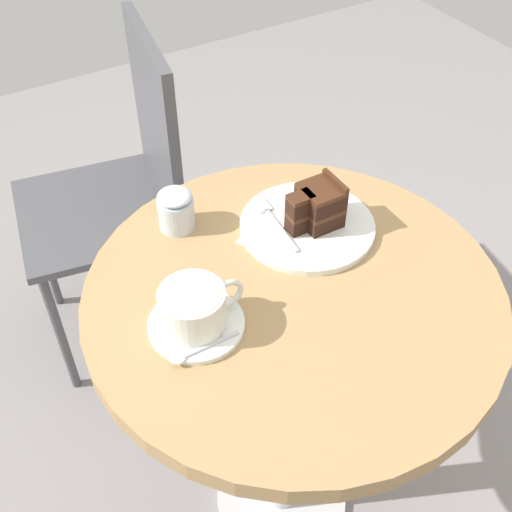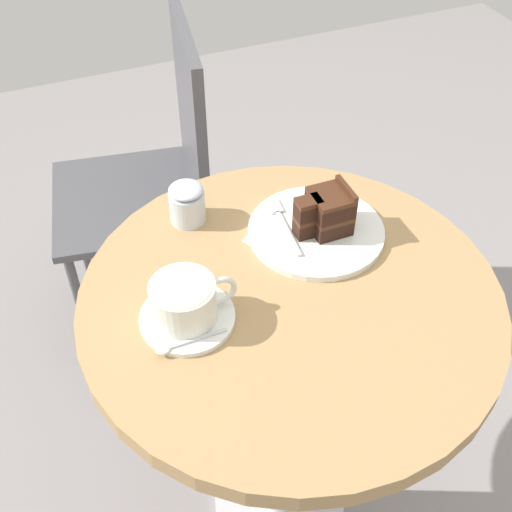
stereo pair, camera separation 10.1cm
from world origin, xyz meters
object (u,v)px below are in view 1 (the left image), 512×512
Objects in this scene: teaspoon at (197,351)px; fork at (272,218)px; napkin at (290,231)px; saucer at (196,324)px; cake_slice at (317,206)px; cafe_chair at (126,179)px; sugar_pot at (176,210)px; coffee_cup at (194,307)px; cake_plate at (307,226)px.

teaspoon is 0.71× the size of fork.
napkin is (0.26, 0.16, -0.01)m from teaspoon.
cake_slice is (0.28, 0.10, 0.04)m from saucer.
cafe_chair reaches higher than napkin.
cafe_chair reaches higher than cake_slice.
sugar_pot is at bearing 145.31° from napkin.
napkin is 0.22× the size of cafe_chair.
teaspoon is 1.15× the size of cake_slice.
coffee_cup is 0.06m from teaspoon.
coffee_cup is 1.42× the size of cake_slice.
coffee_cup is 0.26m from napkin.
cake_slice is (0.30, 0.14, 0.04)m from teaspoon.
teaspoon is (-0.02, -0.05, -0.03)m from coffee_cup.
cake_plate is (0.26, 0.10, 0.00)m from saucer.
saucer is 1.93× the size of sugar_pot.
teaspoon is 0.12× the size of cafe_chair.
cake_plate is (0.29, 0.15, -0.01)m from teaspoon.
cafe_chair is (-0.11, 0.56, -0.21)m from napkin.
cake_slice is 0.24m from sugar_pot.
coffee_cup reaches higher than napkin.
cake_plate is 0.62m from cafe_chair.
cafe_chair is (-0.09, 0.53, -0.23)m from fork.
coffee_cup reaches higher than cake_plate.
sugar_pot is at bearing 66.55° from fork.
saucer is at bearing -51.68° from coffee_cup.
saucer is 0.04m from coffee_cup.
saucer is 0.05m from teaspoon.
cake_plate is at bearing 21.00° from saucer.
sugar_pot is at bearing 71.64° from coffee_cup.
coffee_cup is 0.15× the size of cafe_chair.
cake_plate is at bearing -14.15° from napkin.
cafe_chair is (-0.14, 0.57, -0.22)m from cake_plate.
coffee_cup is 0.88× the size of fork.
cafe_chair is at bearing 105.17° from cake_slice.
teaspoon is 0.46× the size of cake_plate.
coffee_cup is at bearing -155.17° from napkin.
saucer is 0.71m from cafe_chair.
cafe_chair reaches higher than fork.
cake_plate is at bearing 156.47° from cake_slice.
teaspoon is (-0.02, -0.05, 0.01)m from saucer.
teaspoon is at bearing -114.29° from coffee_cup.
saucer is 1.55× the size of cake_slice.
saucer is 1.09× the size of coffee_cup.
napkin is 2.52× the size of sugar_pot.
cafe_chair is at bearing 79.49° from coffee_cup.
cake_plate is at bearing -152.65° from teaspoon.
fork is at bearing 33.03° from coffee_cup.
fork is 0.17× the size of cafe_chair.
cafe_chair is at bearing 15.15° from fork.
coffee_cup is at bearing -159.23° from cake_plate.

